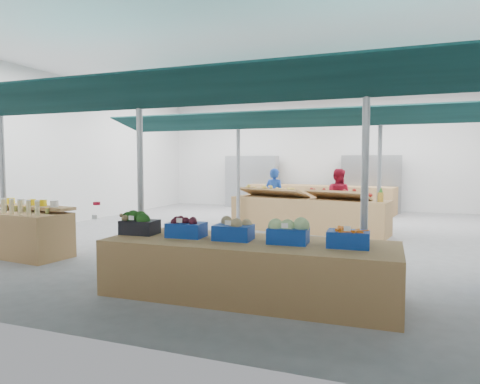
{
  "coord_description": "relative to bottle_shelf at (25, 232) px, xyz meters",
  "views": [
    {
      "loc": [
        2.92,
        -9.92,
        1.78
      ],
      "look_at": [
        -0.17,
        -1.6,
        1.16
      ],
      "focal_mm": 32.0,
      "sensor_mm": 36.0,
      "label": 1
    }
  ],
  "objects": [
    {
      "name": "crate_celeriac",
      "position": [
        4.59,
        -0.85,
        0.44
      ],
      "size": [
        0.51,
        0.41,
        0.31
      ],
      "rotation": [
        0.0,
        0.0,
        0.04
      ],
      "color": "navy",
      "rests_on": "veg_counter"
    },
    {
      "name": "crate_beets",
      "position": [
        3.9,
        -0.86,
        0.42
      ],
      "size": [
        0.51,
        0.41,
        0.29
      ],
      "rotation": [
        0.0,
        0.0,
        0.04
      ],
      "color": "navy",
      "rests_on": "veg_counter"
    },
    {
      "name": "vendor_left",
      "position": [
        3.27,
        5.8,
        0.35
      ],
      "size": [
        0.64,
        0.48,
        1.6
      ],
      "primitive_type": "imported",
      "rotation": [
        0.0,
        0.0,
        2.97
      ],
      "color": "#1B45B3",
      "rests_on": "floor"
    },
    {
      "name": "back_shelving_right",
      "position": [
        5.71,
        9.81,
        0.54
      ],
      "size": [
        2.0,
        0.5,
        2.0
      ],
      "primitive_type": "cube",
      "color": "#B23F33",
      "rests_on": "floor"
    },
    {
      "name": "pole_grid",
      "position": [
        4.46,
        2.06,
        1.36
      ],
      "size": [
        10.0,
        4.6,
        3.0
      ],
      "color": "gray",
      "rests_on": "floor"
    },
    {
      "name": "veg_counter",
      "position": [
        4.8,
        -0.84,
        -0.08
      ],
      "size": [
        3.86,
        1.36,
        0.75
      ],
      "primitive_type": "cube",
      "rotation": [
        0.0,
        0.0,
        0.02
      ],
      "color": "olive",
      "rests_on": "floor"
    },
    {
      "name": "apple_heap_yellow",
      "position": [
        3.52,
        4.76,
        0.57
      ],
      "size": [
        2.02,
        1.29,
        0.27
      ],
      "rotation": [
        0.0,
        0.0,
        -0.33
      ],
      "color": "#997247",
      "rests_on": "fruit_counter"
    },
    {
      "name": "back_shelving_left",
      "position": [
        1.21,
        9.81,
        0.54
      ],
      "size": [
        2.0,
        0.5,
        2.0
      ],
      "primitive_type": "cube",
      "color": "#B23F33",
      "rests_on": "floor"
    },
    {
      "name": "vendor_right",
      "position": [
        5.07,
        5.8,
        0.35
      ],
      "size": [
        0.87,
        0.73,
        1.6
      ],
      "primitive_type": "imported",
      "rotation": [
        0.0,
        0.0,
        2.97
      ],
      "color": "#A8142D",
      "rests_on": "floor"
    },
    {
      "name": "pineapple",
      "position": [
        6.25,
        4.3,
        0.59
      ],
      "size": [
        0.14,
        0.14,
        0.39
      ],
      "rotation": [
        0.0,
        0.0,
        -0.33
      ],
      "color": "#8C6019",
      "rests_on": "fruit_counter"
    },
    {
      "name": "pole_ribbon",
      "position": [
        1.97,
        -0.36,
        0.62
      ],
      "size": [
        0.12,
        0.12,
        0.28
      ],
      "color": "red",
      "rests_on": "pole_grid"
    },
    {
      "name": "floor",
      "position": [
        3.71,
        3.81,
        -0.46
      ],
      "size": [
        13.0,
        13.0,
        0.0
      ],
      "primitive_type": "plane",
      "color": "slate",
      "rests_on": "ground"
    },
    {
      "name": "crate_carrots",
      "position": [
        6.08,
        -0.82,
        0.4
      ],
      "size": [
        0.51,
        0.41,
        0.29
      ],
      "rotation": [
        0.0,
        0.0,
        0.04
      ],
      "color": "navy",
      "rests_on": "veg_counter"
    },
    {
      "name": "fruit_counter",
      "position": [
        4.47,
        4.7,
        -0.03
      ],
      "size": [
        4.12,
        1.61,
        0.86
      ],
      "primitive_type": "cube",
      "rotation": [
        0.0,
        0.0,
        -0.17
      ],
      "color": "olive",
      "rests_on": "floor"
    },
    {
      "name": "crate_cabbage",
      "position": [
        5.33,
        -0.83,
        0.45
      ],
      "size": [
        0.51,
        0.41,
        0.35
      ],
      "rotation": [
        0.0,
        0.0,
        0.04
      ],
      "color": "navy",
      "rests_on": "veg_counter"
    },
    {
      "name": "bottle_shelf",
      "position": [
        0.0,
        0.0,
        0.0
      ],
      "size": [
        1.97,
        1.32,
        1.12
      ],
      "rotation": [
        0.0,
        0.0,
        -0.11
      ],
      "color": "olive",
      "rests_on": "floor"
    },
    {
      "name": "awnings",
      "position": [
        4.46,
        2.06,
        2.32
      ],
      "size": [
        9.5,
        7.08,
        0.3
      ],
      "color": "black",
      "rests_on": "pole_grid"
    },
    {
      "name": "sparrow",
      "position": [
        2.98,
        -1.02,
        0.54
      ],
      "size": [
        0.12,
        0.09,
        0.11
      ],
      "rotation": [
        0.0,
        0.0,
        0.04
      ],
      "color": "brown",
      "rests_on": "crate_broccoli"
    },
    {
      "name": "crate_broccoli",
      "position": [
        3.15,
        -0.88,
        0.45
      ],
      "size": [
        0.51,
        0.41,
        0.35
      ],
      "rotation": [
        0.0,
        0.0,
        0.04
      ],
      "color": "black",
      "rests_on": "veg_counter"
    },
    {
      "name": "apple_heap_red",
      "position": [
        5.26,
        4.47,
        0.57
      ],
      "size": [
        1.65,
        1.15,
        0.27
      ],
      "rotation": [
        0.0,
        0.0,
        -0.33
      ],
      "color": "#997247",
      "rests_on": "fruit_counter"
    },
    {
      "name": "far_counter",
      "position": [
        3.96,
        9.24,
        0.02
      ],
      "size": [
        5.35,
        1.83,
        0.95
      ],
      "primitive_type": "cube",
      "rotation": [
        0.0,
        0.0,
        -0.15
      ],
      "color": "olive",
      "rests_on": "floor"
    },
    {
      "name": "hall",
      "position": [
        3.71,
        5.25,
        2.19
      ],
      "size": [
        13.0,
        13.0,
        13.0
      ],
      "color": "silver",
      "rests_on": "ground"
    }
  ]
}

